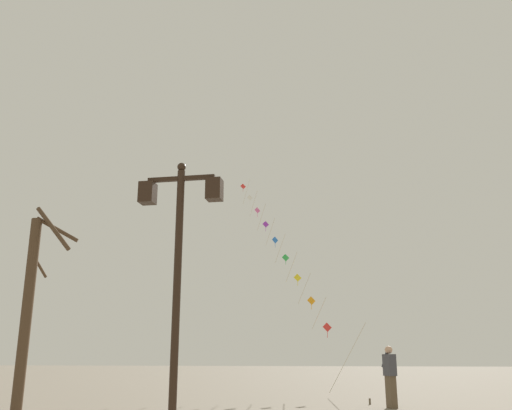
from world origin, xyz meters
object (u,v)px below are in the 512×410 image
Objects in this scene: kite_flyer at (390,375)px; kite_train at (283,254)px; bare_tree at (29,306)px; twin_lantern_lamp_post at (179,241)px.

kite_train is at bearing -0.05° from kite_flyer.
bare_tree reaches higher than kite_flyer.
bare_tree reaches higher than twin_lantern_lamp_post.
kite_flyer is 9.99m from bare_tree.
twin_lantern_lamp_post is at bearing 124.82° from kite_flyer.
twin_lantern_lamp_post is at bearing -89.76° from kite_train.
kite_train is at bearing 90.24° from twin_lantern_lamp_post.
bare_tree is at bearing 88.82° from kite_flyer.
twin_lantern_lamp_post is 8.89m from kite_flyer.
kite_train is 7.34× the size of kite_flyer.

